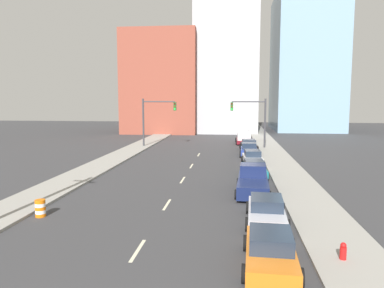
{
  "coord_description": "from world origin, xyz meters",
  "views": [
    {
      "loc": [
        3.99,
        -6.87,
        6.4
      ],
      "look_at": [
        0.1,
        28.1,
        2.2
      ],
      "focal_mm": 35.0,
      "sensor_mm": 36.0,
      "label": 1
    }
  ],
  "objects_px": {
    "traffic_barrel": "(40,208)",
    "sedan_black": "(249,145)",
    "traffic_signal_left": "(153,116)",
    "sedan_teal": "(254,169)",
    "traffic_signal_right": "(255,116)",
    "pickup_truck_navy": "(253,182)",
    "sedan_orange": "(270,251)",
    "box_truck_maroon": "(244,138)",
    "fire_hydrant": "(343,253)",
    "sedan_white": "(252,158)",
    "sedan_silver": "(266,211)",
    "sedan_blue": "(249,150)"
  },
  "relations": [
    {
      "from": "sedan_silver",
      "to": "traffic_barrel",
      "type": "bearing_deg",
      "value": -175.67
    },
    {
      "from": "sedan_black",
      "to": "box_truck_maroon",
      "type": "xyz_separation_m",
      "value": [
        -0.46,
        7.0,
        0.25
      ]
    },
    {
      "from": "traffic_signal_right",
      "to": "sedan_orange",
      "type": "relative_size",
      "value": 1.39
    },
    {
      "from": "traffic_signal_left",
      "to": "traffic_signal_right",
      "type": "relative_size",
      "value": 1.0
    },
    {
      "from": "sedan_black",
      "to": "sedan_silver",
      "type": "bearing_deg",
      "value": -93.69
    },
    {
      "from": "fire_hydrant",
      "to": "sedan_silver",
      "type": "distance_m",
      "value": 5.28
    },
    {
      "from": "traffic_signal_right",
      "to": "sedan_blue",
      "type": "relative_size",
      "value": 1.52
    },
    {
      "from": "sedan_silver",
      "to": "sedan_teal",
      "type": "distance_m",
      "value": 12.13
    },
    {
      "from": "fire_hydrant",
      "to": "sedan_white",
      "type": "height_order",
      "value": "sedan_white"
    },
    {
      "from": "traffic_barrel",
      "to": "sedan_black",
      "type": "bearing_deg",
      "value": 66.64
    },
    {
      "from": "sedan_teal",
      "to": "box_truck_maroon",
      "type": "xyz_separation_m",
      "value": [
        -0.27,
        23.33,
        0.26
      ]
    },
    {
      "from": "sedan_silver",
      "to": "fire_hydrant",
      "type": "bearing_deg",
      "value": -58.0
    },
    {
      "from": "sedan_white",
      "to": "sedan_black",
      "type": "height_order",
      "value": "sedan_white"
    },
    {
      "from": "traffic_barrel",
      "to": "sedan_white",
      "type": "xyz_separation_m",
      "value": [
        12.38,
        18.15,
        0.18
      ]
    },
    {
      "from": "traffic_signal_left",
      "to": "sedan_black",
      "type": "height_order",
      "value": "traffic_signal_left"
    },
    {
      "from": "pickup_truck_navy",
      "to": "box_truck_maroon",
      "type": "relative_size",
      "value": 0.99
    },
    {
      "from": "sedan_teal",
      "to": "sedan_white",
      "type": "bearing_deg",
      "value": 85.34
    },
    {
      "from": "traffic_signal_right",
      "to": "pickup_truck_navy",
      "type": "height_order",
      "value": "traffic_signal_right"
    },
    {
      "from": "traffic_signal_right",
      "to": "traffic_signal_left",
      "type": "bearing_deg",
      "value": 180.0
    },
    {
      "from": "sedan_silver",
      "to": "sedan_blue",
      "type": "distance_m",
      "value": 23.34
    },
    {
      "from": "sedan_white",
      "to": "box_truck_maroon",
      "type": "height_order",
      "value": "box_truck_maroon"
    },
    {
      "from": "traffic_signal_right",
      "to": "pickup_truck_navy",
      "type": "bearing_deg",
      "value": -93.4
    },
    {
      "from": "sedan_black",
      "to": "box_truck_maroon",
      "type": "bearing_deg",
      "value": 90.52
    },
    {
      "from": "sedan_black",
      "to": "sedan_teal",
      "type": "bearing_deg",
      "value": -93.94
    },
    {
      "from": "fire_hydrant",
      "to": "sedan_orange",
      "type": "distance_m",
      "value": 2.97
    },
    {
      "from": "traffic_signal_left",
      "to": "fire_hydrant",
      "type": "xyz_separation_m",
      "value": [
        15.16,
        -34.68,
        -3.81
      ]
    },
    {
      "from": "sedan_orange",
      "to": "sedan_black",
      "type": "relative_size",
      "value": 0.98
    },
    {
      "from": "pickup_truck_navy",
      "to": "box_truck_maroon",
      "type": "xyz_separation_m",
      "value": [
        0.13,
        29.13,
        0.11
      ]
    },
    {
      "from": "traffic_barrel",
      "to": "traffic_signal_left",
      "type": "bearing_deg",
      "value": 90.64
    },
    {
      "from": "sedan_teal",
      "to": "traffic_signal_right",
      "type": "bearing_deg",
      "value": 83.46
    },
    {
      "from": "sedan_orange",
      "to": "sedan_teal",
      "type": "height_order",
      "value": "sedan_orange"
    },
    {
      "from": "box_truck_maroon",
      "to": "sedan_white",
      "type": "bearing_deg",
      "value": -89.19
    },
    {
      "from": "sedan_silver",
      "to": "sedan_white",
      "type": "height_order",
      "value": "sedan_white"
    },
    {
      "from": "traffic_signal_left",
      "to": "traffic_barrel",
      "type": "xyz_separation_m",
      "value": [
        0.34,
        -30.44,
        -3.75
      ]
    },
    {
      "from": "traffic_signal_left",
      "to": "traffic_signal_right",
      "type": "bearing_deg",
      "value": 0.0
    },
    {
      "from": "sedan_silver",
      "to": "sedan_black",
      "type": "bearing_deg",
      "value": 92.23
    },
    {
      "from": "fire_hydrant",
      "to": "sedan_white",
      "type": "relative_size",
      "value": 0.18
    },
    {
      "from": "traffic_signal_left",
      "to": "sedan_silver",
      "type": "relative_size",
      "value": 1.37
    },
    {
      "from": "traffic_signal_left",
      "to": "fire_hydrant",
      "type": "relative_size",
      "value": 7.78
    },
    {
      "from": "pickup_truck_navy",
      "to": "traffic_signal_right",
      "type": "bearing_deg",
      "value": 89.38
    },
    {
      "from": "traffic_barrel",
      "to": "sedan_black",
      "type": "relative_size",
      "value": 0.2
    },
    {
      "from": "sedan_orange",
      "to": "sedan_black",
      "type": "height_order",
      "value": "sedan_orange"
    },
    {
      "from": "sedan_silver",
      "to": "sedan_blue",
      "type": "bearing_deg",
      "value": 92.61
    },
    {
      "from": "fire_hydrant",
      "to": "sedan_blue",
      "type": "xyz_separation_m",
      "value": [
        -2.57,
        27.94,
        0.28
      ]
    },
    {
      "from": "sedan_teal",
      "to": "fire_hydrant",
      "type": "bearing_deg",
      "value": -84.61
    },
    {
      "from": "sedan_white",
      "to": "sedan_blue",
      "type": "xyz_separation_m",
      "value": [
        -0.13,
        5.55,
        0.04
      ]
    },
    {
      "from": "box_truck_maroon",
      "to": "traffic_signal_right",
      "type": "bearing_deg",
      "value": -77.13
    },
    {
      "from": "sedan_teal",
      "to": "pickup_truck_navy",
      "type": "bearing_deg",
      "value": -97.33
    },
    {
      "from": "traffic_barrel",
      "to": "sedan_blue",
      "type": "xyz_separation_m",
      "value": [
        12.25,
        23.7,
        0.22
      ]
    },
    {
      "from": "fire_hydrant",
      "to": "sedan_silver",
      "type": "relative_size",
      "value": 0.18
    }
  ]
}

